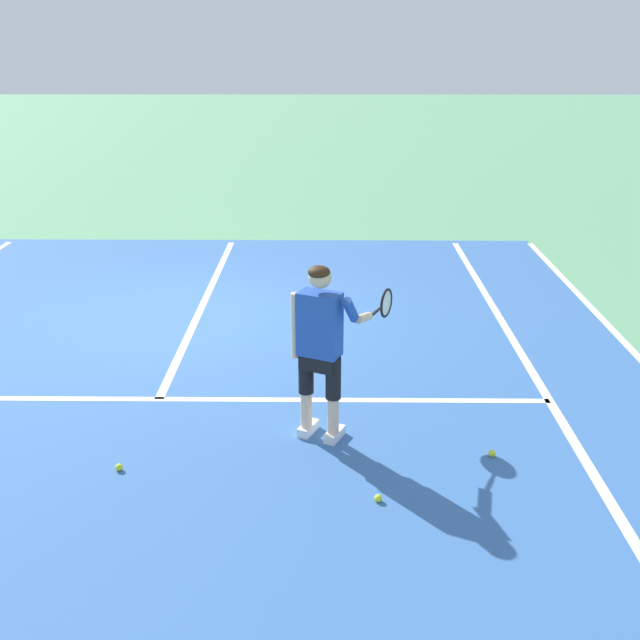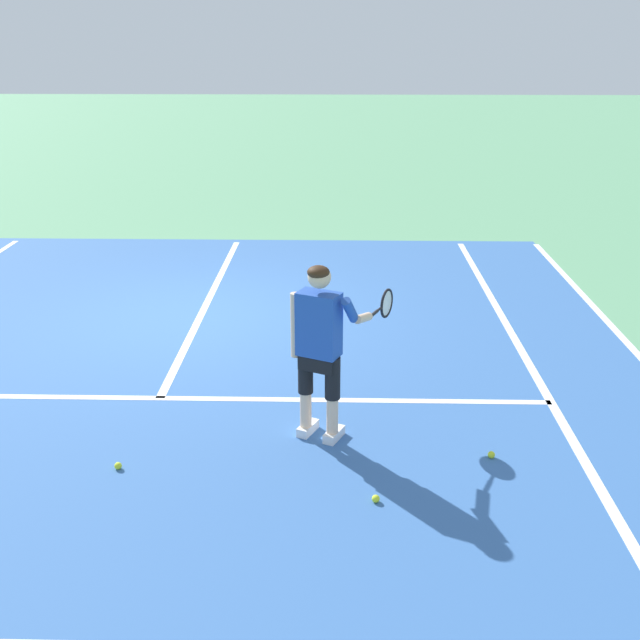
{
  "view_description": "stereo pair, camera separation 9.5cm",
  "coord_description": "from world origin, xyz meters",
  "px_view_note": "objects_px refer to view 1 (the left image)",
  "views": [
    {
      "loc": [
        1.78,
        -9.66,
        3.62
      ],
      "look_at": [
        1.71,
        -2.85,
        1.05
      ],
      "focal_mm": 42.74,
      "sensor_mm": 36.0,
      "label": 1
    },
    {
      "loc": [
        1.87,
        -9.66,
        3.62
      ],
      "look_at": [
        1.71,
        -2.85,
        1.05
      ],
      "focal_mm": 42.74,
      "sensor_mm": 36.0,
      "label": 2
    }
  ],
  "objects_px": {
    "tennis_ball_near_feet": "(492,453)",
    "tennis_ball_mid_court": "(119,467)",
    "tennis_player": "(322,341)",
    "tennis_ball_by_baseline": "(378,498)"
  },
  "relations": [
    {
      "from": "tennis_player",
      "to": "tennis_ball_mid_court",
      "type": "height_order",
      "value": "tennis_player"
    },
    {
      "from": "tennis_player",
      "to": "tennis_ball_by_baseline",
      "type": "relative_size",
      "value": 25.95
    },
    {
      "from": "tennis_player",
      "to": "tennis_ball_by_baseline",
      "type": "height_order",
      "value": "tennis_player"
    },
    {
      "from": "tennis_ball_mid_court",
      "to": "tennis_ball_by_baseline",
      "type": "bearing_deg",
      "value": -11.31
    },
    {
      "from": "tennis_player",
      "to": "tennis_ball_by_baseline",
      "type": "distance_m",
      "value": 1.52
    },
    {
      "from": "tennis_ball_by_baseline",
      "to": "tennis_ball_near_feet",
      "type": "bearing_deg",
      "value": 33.79
    },
    {
      "from": "tennis_player",
      "to": "tennis_ball_mid_court",
      "type": "relative_size",
      "value": 25.95
    },
    {
      "from": "tennis_ball_near_feet",
      "to": "tennis_ball_mid_court",
      "type": "relative_size",
      "value": 1.0
    },
    {
      "from": "tennis_ball_near_feet",
      "to": "tennis_ball_by_baseline",
      "type": "xyz_separation_m",
      "value": [
        -1.08,
        -0.72,
        0.0
      ]
    },
    {
      "from": "tennis_player",
      "to": "tennis_ball_mid_court",
      "type": "distance_m",
      "value": 2.12
    }
  ]
}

